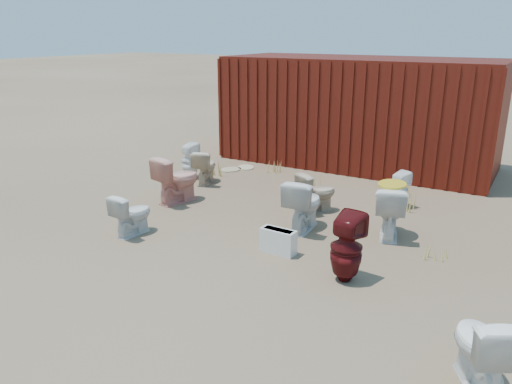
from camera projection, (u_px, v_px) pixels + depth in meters
The scene contains 22 objects.
ground at pixel (236, 237), 7.49m from camera, with size 100.00×100.00×0.00m, color brown.
shipping_container at pixel (358, 112), 11.38m from camera, with size 6.00×2.40×2.40m, color #490F0C.
toilet_front_a at pixel (132, 214), 7.52m from camera, with size 0.36×0.64×0.65m, color silver.
toilet_front_pink at pixel (177, 179), 8.92m from camera, with size 0.48×0.84×0.86m, color #E79785.
toilet_front_c at pixel (304, 204), 7.68m from camera, with size 0.46×0.81×0.82m, color silver.
toilet_front_maroon at pixel (346, 248), 6.07m from camera, with size 0.39×0.40×0.88m, color #500D0F.
toilet_front_e at pixel (483, 349), 4.23m from camera, with size 0.43×0.76×0.78m, color white.
toilet_back_a at pixel (189, 161), 10.41m from camera, with size 0.34×0.35×0.75m, color white.
toilet_back_beige_left at pixel (205, 167), 10.07m from camera, with size 0.38×0.67×0.69m, color beige.
toilet_back_beige_right at pixel (317, 192), 8.46m from camera, with size 0.39×0.68×0.69m, color #C2AA8E.
toilet_back_yellowlid at pixel (390, 211), 7.43m from camera, with size 0.45×0.79×0.80m, color white.
toilet_back_e at pixel (399, 190), 8.66m from camera, with size 0.29×0.30×0.65m, color white.
yellow_lid at pixel (392, 184), 7.30m from camera, with size 0.41×0.51×0.03m, color gold.
loose_tank at pixel (278, 241), 6.92m from camera, with size 0.50×0.20×0.35m, color silver.
loose_lid_near at pixel (231, 170), 11.11m from camera, with size 0.38×0.49×0.02m, color tan.
loose_lid_far at pixel (246, 167), 11.29m from camera, with size 0.36×0.47×0.02m, color beige.
weed_clump_a at pixel (217, 168), 10.69m from camera, with size 0.36×0.36×0.32m, color gold.
weed_clump_b at pixel (310, 186), 9.46m from camera, with size 0.32×0.32×0.30m, color gold.
weed_clump_c at pixel (406, 199), 8.65m from camera, with size 0.36×0.36×0.36m, color gold.
weed_clump_d at pixel (277, 166), 10.89m from camera, with size 0.30×0.30×0.27m, color gold.
weed_clump_e at pixel (402, 189), 9.34m from camera, with size 0.34×0.34×0.28m, color gold.
weed_clump_f at pixel (436, 253), 6.71m from camera, with size 0.28×0.28×0.21m, color gold.
Camera 1 is at (3.78, -5.80, 2.95)m, focal length 35.00 mm.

